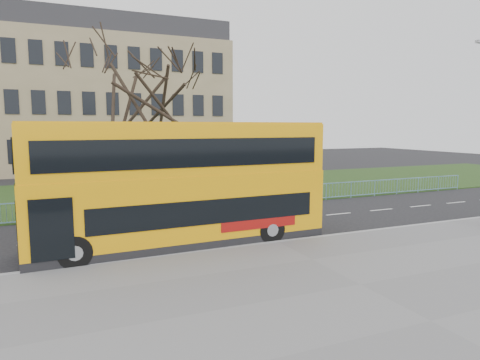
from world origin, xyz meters
The scene contains 8 objects.
ground centered at (0.00, 0.00, 0.00)m, with size 120.00×120.00×0.00m, color black.
pavement centered at (0.00, -6.75, 0.06)m, with size 80.00×10.50×0.12m, color slate.
kerb centered at (0.00, -1.55, 0.07)m, with size 80.00×0.20×0.14m, color gray.
grass_verge centered at (0.00, 14.30, 0.04)m, with size 80.00×15.40×0.08m, color #1E3613.
guard_railing centered at (0.00, 6.60, 0.55)m, with size 40.00×0.12×1.10m, color #689ABA, non-canonical shape.
bare_tree centered at (-3.00, 10.00, 5.90)m, with size 8.15×8.15×11.65m, color black, non-canonical shape.
civic_building centered at (-5.00, 35.00, 7.00)m, with size 30.00×15.00×14.00m, color #807251.
yellow_bus centered at (-3.59, -0.16, 2.63)m, with size 11.76×3.13×4.89m.
Camera 1 is at (-8.14, -16.58, 4.80)m, focal length 32.00 mm.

